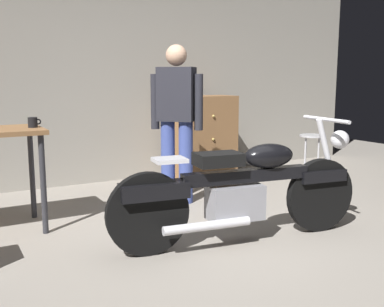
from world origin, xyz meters
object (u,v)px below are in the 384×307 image
object	(u,v)px
person_standing	(177,117)
mug_black_matte	(33,122)
wooden_dresser	(204,137)
motorcycle	(243,188)
shop_stool	(312,146)

from	to	relation	value
person_standing	mug_black_matte	distance (m)	1.48
person_standing	wooden_dresser	distance (m)	1.31
wooden_dresser	motorcycle	bearing A→B (deg)	-113.54
motorcycle	wooden_dresser	bearing A→B (deg)	74.75
motorcycle	shop_stool	size ratio (longest dim) A/B	3.40
motorcycle	person_standing	world-z (taller)	person_standing
shop_stool	mug_black_matte	xyz separation A→B (m)	(-3.28, 0.02, 0.45)
motorcycle	wooden_dresser	xyz separation A→B (m)	(0.97, 2.24, 0.10)
shop_stool	wooden_dresser	xyz separation A→B (m)	(-0.93, 1.05, 0.05)
person_standing	mug_black_matte	xyz separation A→B (m)	(-1.48, -0.13, 0.02)
motorcycle	mug_black_matte	size ratio (longest dim) A/B	19.41
person_standing	shop_stool	bearing A→B (deg)	-140.15
motorcycle	person_standing	distance (m)	1.43
motorcycle	shop_stool	xyz separation A→B (m)	(1.90, 1.19, 0.05)
person_standing	wooden_dresser	bearing A→B (deg)	-89.67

